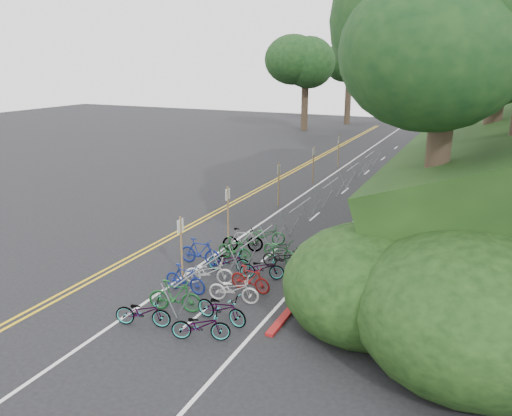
{
  "coord_description": "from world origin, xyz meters",
  "views": [
    {
      "loc": [
        10.93,
        -14.09,
        7.91
      ],
      "look_at": [
        1.47,
        6.15,
        1.3
      ],
      "focal_mm": 35.0,
      "sensor_mm": 36.0,
      "label": 1
    }
  ],
  "objects": [
    {
      "name": "ground",
      "position": [
        0.0,
        0.0,
        0.0
      ],
      "size": [
        120.0,
        120.0,
        0.0
      ],
      "primitive_type": "plane",
      "color": "black",
      "rests_on": "ground"
    },
    {
      "name": "bike_racks_rest",
      "position": [
        3.0,
        13.0,
        0.85
      ],
      "size": [
        1.14,
        23.0,
        1.17
      ],
      "color": "gray",
      "rests_on": "ground"
    },
    {
      "name": "road_markings",
      "position": [
        0.63,
        10.1,
        0.0
      ],
      "size": [
        7.47,
        80.0,
        0.01
      ],
      "color": "gold",
      "rests_on": "ground"
    },
    {
      "name": "tree_cluster",
      "position": [
        9.76,
        22.04,
        11.28
      ],
      "size": [
        32.27,
        53.89,
        18.07
      ],
      "color": "#2D2319",
      "rests_on": "ground"
    },
    {
      "name": "signposts_rest",
      "position": [
        0.6,
        14.0,
        1.43
      ],
      "size": [
        0.08,
        18.4,
        2.5
      ],
      "color": "brown",
      "rests_on": "ground"
    },
    {
      "name": "signpost_near",
      "position": [
        1.05,
        0.48,
        1.4
      ],
      "size": [
        0.08,
        0.4,
        2.44
      ],
      "color": "brown",
      "rests_on": "ground"
    },
    {
      "name": "red_curb",
      "position": [
        5.7,
        12.0,
        0.05
      ],
      "size": [
        0.25,
        28.0,
        0.1
      ],
      "primitive_type": "cube",
      "color": "maroon",
      "rests_on": "ground"
    },
    {
      "name": "bike_valet",
      "position": [
        2.96,
        0.72,
        0.48
      ],
      "size": [
        3.2,
        9.99,
        1.09
      ],
      "color": "slate",
      "rests_on": "ground"
    },
    {
      "name": "bike_rack_front",
      "position": [
        2.61,
        -0.64,
        0.86
      ],
      "size": [
        1.13,
        3.39,
        1.15
      ],
      "color": "gray",
      "rests_on": "ground"
    },
    {
      "name": "bike_front",
      "position": [
        0.97,
        1.9,
        0.55
      ],
      "size": [
        0.58,
        1.84,
        1.1
      ],
      "primitive_type": "imported",
      "rotation": [
        0.0,
        0.0,
        1.61
      ],
      "color": "navy",
      "rests_on": "ground"
    }
  ]
}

